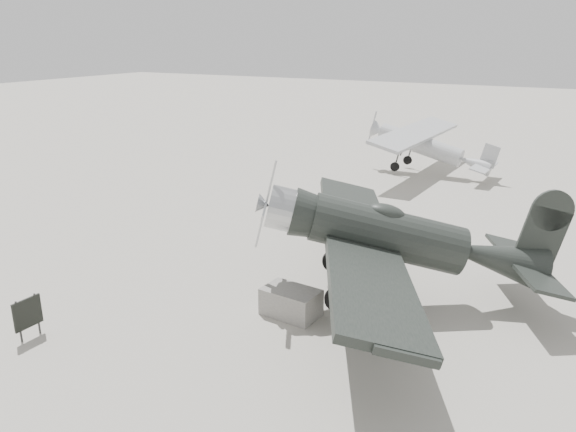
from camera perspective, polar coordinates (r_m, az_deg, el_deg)
name	(u,v)px	position (r m, az deg, el deg)	size (l,w,h in m)	color
ground	(296,268)	(19.79, 0.86, -5.30)	(160.00, 160.00, 0.00)	#A0988E
lowwing_monoplane	(401,238)	(16.81, 11.39, -2.22)	(9.54, 11.97, 4.00)	black
highwing_monoplane	(425,142)	(33.66, 13.79, 7.28)	(7.50, 10.57, 3.00)	#A1A3A6
equipment_block	(291,302)	(16.48, 0.30, -8.76)	(1.62, 1.01, 0.81)	slate
sign_board	(28,314)	(16.71, -24.94, -9.00)	(0.10, 0.83, 1.20)	#333333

